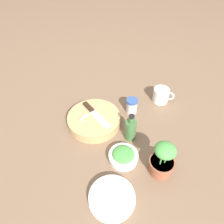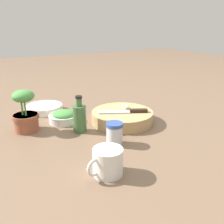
{
  "view_description": "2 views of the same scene",
  "coord_description": "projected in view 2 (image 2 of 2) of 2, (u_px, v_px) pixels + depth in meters",
  "views": [
    {
      "loc": [
        0.65,
        0.3,
        0.8
      ],
      "look_at": [
        -0.01,
        -0.02,
        0.08
      ],
      "focal_mm": 35.0,
      "sensor_mm": 36.0,
      "label": 1
    },
    {
      "loc": [
        -0.81,
        0.43,
        0.4
      ],
      "look_at": [
        -0.0,
        -0.04,
        0.07
      ],
      "focal_mm": 40.0,
      "sensor_mm": 36.0,
      "label": 2
    }
  ],
  "objects": [
    {
      "name": "chef_knife",
      "position": [
        126.0,
        111.0,
        1.04
      ],
      "size": [
        0.12,
        0.19,
        0.01
      ],
      "rotation": [
        0.0,
        0.0,
        5.82
      ],
      "color": "black",
      "rests_on": "cutting_board"
    },
    {
      "name": "potted_herb",
      "position": [
        25.0,
        114.0,
        0.96
      ],
      "size": [
        0.1,
        0.1,
        0.16
      ],
      "color": "#935138",
      "rests_on": "ground_plane"
    },
    {
      "name": "spice_jar",
      "position": [
        114.0,
        133.0,
        0.86
      ],
      "size": [
        0.06,
        0.06,
        0.08
      ],
      "color": "silver",
      "rests_on": "ground_plane"
    },
    {
      "name": "plate_stack",
      "position": [
        44.0,
        108.0,
        1.19
      ],
      "size": [
        0.18,
        0.18,
        0.03
      ],
      "color": "silver",
      "rests_on": "ground_plane"
    },
    {
      "name": "garlic_cloves",
      "position": [
        126.0,
        106.0,
        1.09
      ],
      "size": [
        0.06,
        0.03,
        0.02
      ],
      "color": "#EFDEC5",
      "rests_on": "cutting_board"
    },
    {
      "name": "cutting_board",
      "position": [
        122.0,
        117.0,
        1.06
      ],
      "size": [
        0.26,
        0.26,
        0.05
      ],
      "color": "tan",
      "rests_on": "ground_plane"
    },
    {
      "name": "ground_plane",
      "position": [
        104.0,
        129.0,
        0.99
      ],
      "size": [
        5.0,
        5.0,
        0.0
      ],
      "primitive_type": "plane",
      "color": "brown"
    },
    {
      "name": "oil_bottle",
      "position": [
        80.0,
        117.0,
        0.96
      ],
      "size": [
        0.05,
        0.05,
        0.14
      ],
      "color": "#3D6638",
      "rests_on": "ground_plane"
    },
    {
      "name": "herb_bowl",
      "position": [
        64.0,
        117.0,
        1.06
      ],
      "size": [
        0.13,
        0.13,
        0.05
      ],
      "color": "silver",
      "rests_on": "ground_plane"
    },
    {
      "name": "coffee_mug",
      "position": [
        107.0,
        162.0,
        0.68
      ],
      "size": [
        0.08,
        0.11,
        0.08
      ],
      "color": "silver",
      "rests_on": "ground_plane"
    }
  ]
}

